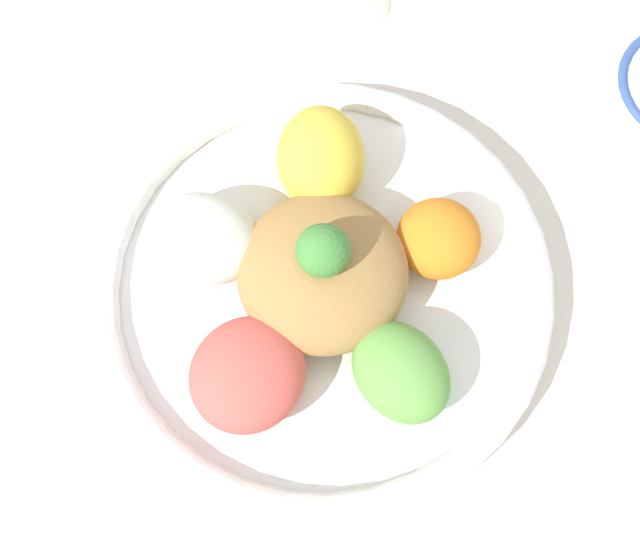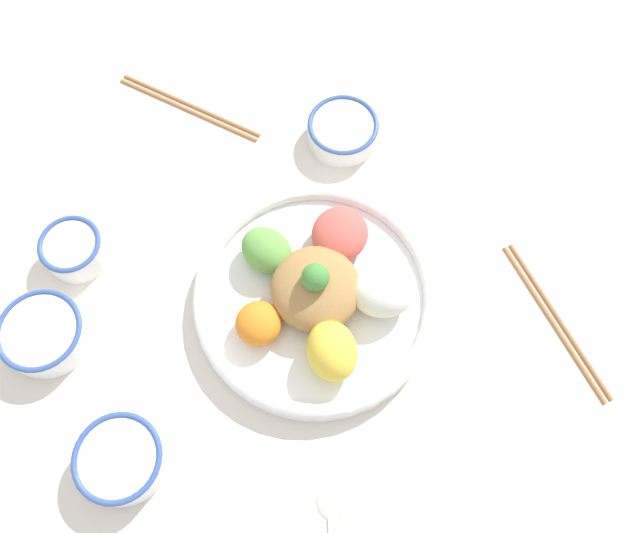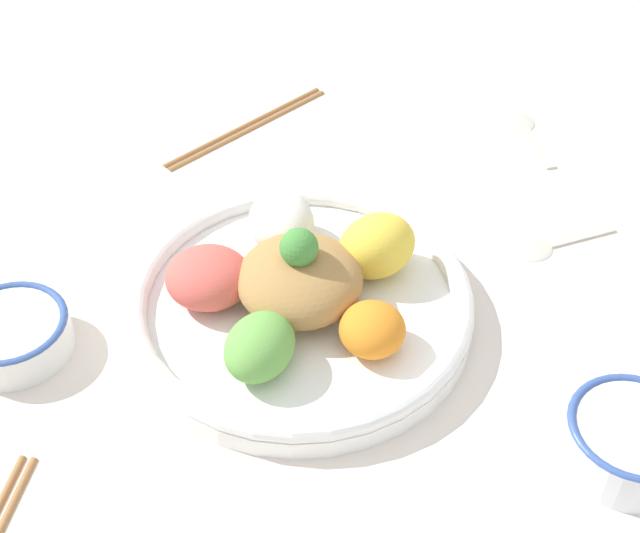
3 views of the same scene
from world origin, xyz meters
name	(u,v)px [view 2 (image 2 of 3)]	position (x,y,z in m)	size (l,w,h in m)	color
ground_plane	(300,290)	(0.00, 0.00, 0.00)	(2.40, 2.40, 0.00)	silver
salad_platter	(317,294)	(0.02, 0.02, 0.03)	(0.33, 0.33, 0.11)	white
sauce_bowl_red	(121,459)	(0.16, -0.26, 0.03)	(0.11, 0.11, 0.05)	white
rice_bowl_blue	(343,130)	(-0.22, 0.12, 0.02)	(0.11, 0.11, 0.04)	white
sauce_bowl_dark	(74,249)	(-0.13, -0.29, 0.03)	(0.09, 0.09, 0.05)	white
rice_bowl_plain	(44,333)	(-0.02, -0.34, 0.02)	(0.11, 0.11, 0.04)	white
chopsticks_pair_near	(556,320)	(0.13, 0.32, 0.00)	(0.24, 0.06, 0.01)	#9E6B3D
chopsticks_pair_far	(189,107)	(-0.34, -0.09, 0.00)	(0.18, 0.20, 0.01)	#9E6B3D
serving_spoon_extra	(333,520)	(0.30, -0.03, 0.00)	(0.12, 0.05, 0.01)	beige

